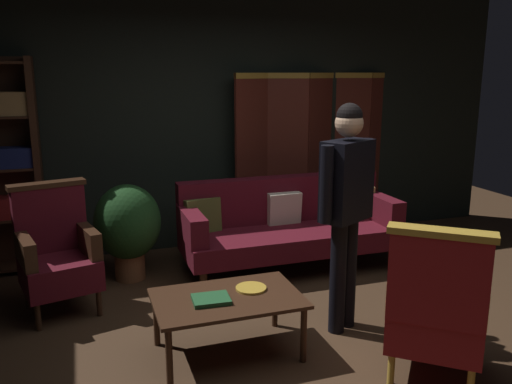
% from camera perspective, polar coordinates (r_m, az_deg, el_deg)
% --- Properties ---
extents(ground_plane, '(10.00, 10.00, 0.00)m').
position_cam_1_polar(ground_plane, '(3.93, 3.91, -16.18)').
color(ground_plane, '#3D2819').
extents(back_wall, '(7.20, 0.10, 2.80)m').
position_cam_1_polar(back_wall, '(5.79, -5.31, 7.83)').
color(back_wall, black).
rests_on(back_wall, ground_plane).
extents(folding_screen, '(2.14, 0.40, 1.90)m').
position_cam_1_polar(folding_screen, '(6.15, 6.88, 4.20)').
color(folding_screen, '#5B2319').
rests_on(folding_screen, ground_plane).
extents(velvet_couch, '(2.12, 0.78, 0.88)m').
position_cam_1_polar(velvet_couch, '(5.20, 3.43, -3.37)').
color(velvet_couch, '#382114').
rests_on(velvet_couch, ground_plane).
extents(coffee_table, '(1.00, 0.64, 0.42)m').
position_cam_1_polar(coffee_table, '(3.66, -3.12, -11.96)').
color(coffee_table, '#382114').
rests_on(coffee_table, ground_plane).
extents(armchair_gilt_accent, '(0.81, 0.81, 1.04)m').
position_cam_1_polar(armchair_gilt_accent, '(3.50, 18.96, -11.76)').
color(armchair_gilt_accent, '#B78E33').
rests_on(armchair_gilt_accent, ground_plane).
extents(armchair_wing_left, '(0.70, 0.70, 1.04)m').
position_cam_1_polar(armchair_wing_left, '(4.55, -20.83, -6.15)').
color(armchair_wing_left, '#382114').
rests_on(armchair_wing_left, ground_plane).
extents(standing_figure, '(0.53, 0.37, 1.70)m').
position_cam_1_polar(standing_figure, '(3.84, 9.77, -0.59)').
color(standing_figure, black).
rests_on(standing_figure, ground_plane).
extents(potted_plant, '(0.61, 0.61, 0.91)m').
position_cam_1_polar(potted_plant, '(5.01, -13.77, -3.53)').
color(potted_plant, brown).
rests_on(potted_plant, ground_plane).
extents(book_green_cloth, '(0.26, 0.21, 0.03)m').
position_cam_1_polar(book_green_cloth, '(3.57, -4.91, -11.54)').
color(book_green_cloth, '#1E4C28').
rests_on(book_green_cloth, coffee_table).
extents(brass_tray, '(0.22, 0.22, 0.02)m').
position_cam_1_polar(brass_tray, '(3.74, -0.54, -10.40)').
color(brass_tray, gold).
rests_on(brass_tray, coffee_table).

